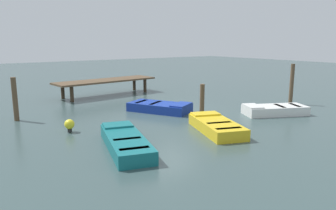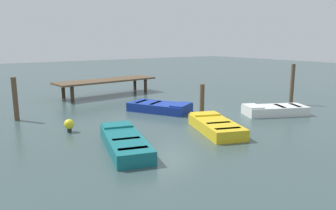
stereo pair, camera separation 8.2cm
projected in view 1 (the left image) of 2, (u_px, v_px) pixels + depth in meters
The scene contains 10 objects.
ground_plane at pixel (168, 112), 14.90m from camera, with size 80.00×80.00×0.00m, color #384C4C.
dock_segment at pixel (106, 81), 19.39m from camera, with size 6.36×2.31×0.95m.
rowboat_white at pixel (275, 110), 14.42m from camera, with size 2.99×2.21×0.46m.
rowboat_teal at pixel (125, 142), 9.88m from camera, with size 1.97×3.52×0.46m.
rowboat_blue at pixel (160, 107), 15.04m from camera, with size 2.52×3.14×0.46m.
rowboat_yellow at pixel (216, 126), 11.73m from camera, with size 2.08×3.06×0.46m.
mooring_piling_near_right at pixel (292, 84), 16.66m from camera, with size 0.20×0.20×2.10m, color brown.
mooring_piling_near_left at pixel (202, 100), 14.17m from camera, with size 0.20×0.20×1.40m, color brown.
mooring_piling_far_left at pixel (15, 99), 13.20m from camera, with size 0.20×0.20×1.81m, color brown.
marker_buoy at pixel (69, 125), 11.62m from camera, with size 0.36×0.36×0.48m.
Camera 1 is at (-8.43, -11.84, 3.27)m, focal length 34.34 mm.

